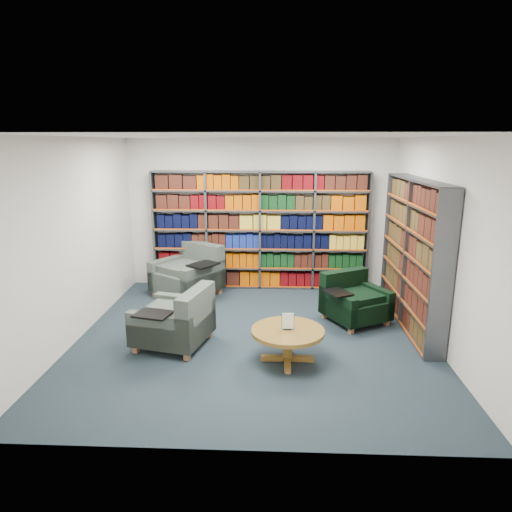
{
  "coord_description": "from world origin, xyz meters",
  "views": [
    {
      "loc": [
        0.3,
        -6.08,
        2.73
      ],
      "look_at": [
        0.0,
        0.6,
        1.05
      ],
      "focal_mm": 32.0,
      "sensor_mm": 36.0,
      "label": 1
    }
  ],
  "objects_px": {
    "chair_teal_left": "(191,274)",
    "chair_green_right": "(352,302)",
    "coffee_table": "(288,336)",
    "chair_teal_front": "(179,323)"
  },
  "relations": [
    {
      "from": "chair_green_right",
      "to": "coffee_table",
      "type": "distance_m",
      "value": 1.79
    },
    {
      "from": "chair_green_right",
      "to": "chair_teal_front",
      "type": "distance_m",
      "value": 2.73
    },
    {
      "from": "chair_teal_front",
      "to": "coffee_table",
      "type": "relative_size",
      "value": 1.27
    },
    {
      "from": "chair_teal_left",
      "to": "chair_green_right",
      "type": "relative_size",
      "value": 1.24
    },
    {
      "from": "chair_teal_left",
      "to": "coffee_table",
      "type": "xyz_separation_m",
      "value": [
        1.71,
        -2.62,
        -0.02
      ]
    },
    {
      "from": "chair_green_right",
      "to": "chair_teal_left",
      "type": "bearing_deg",
      "value": 157.11
    },
    {
      "from": "chair_teal_left",
      "to": "chair_teal_front",
      "type": "relative_size",
      "value": 1.18
    },
    {
      "from": "chair_teal_left",
      "to": "chair_teal_front",
      "type": "distance_m",
      "value": 2.22
    },
    {
      "from": "chair_green_right",
      "to": "chair_teal_front",
      "type": "relative_size",
      "value": 0.95
    },
    {
      "from": "chair_green_right",
      "to": "coffee_table",
      "type": "bearing_deg",
      "value": -125.77
    }
  ]
}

